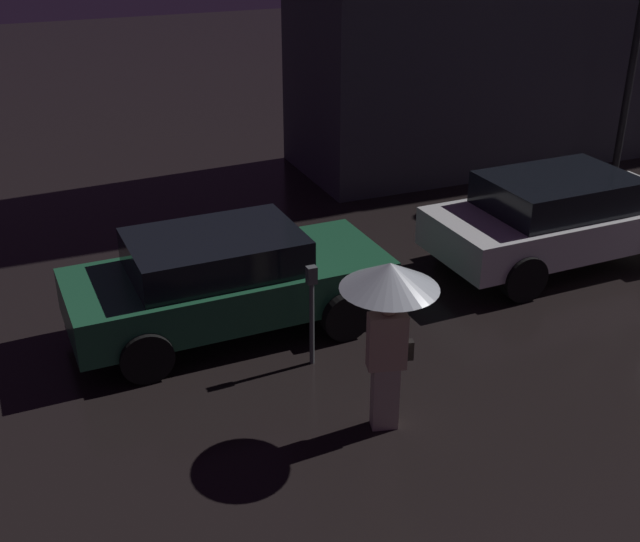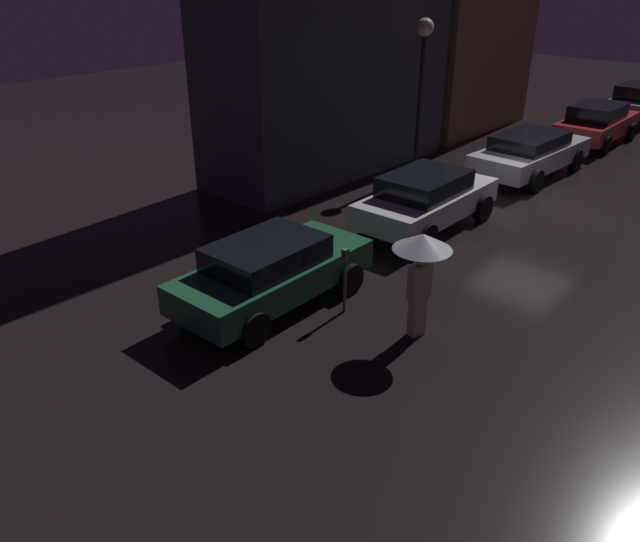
% 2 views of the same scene
% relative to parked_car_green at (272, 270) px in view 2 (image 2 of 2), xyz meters
% --- Properties ---
extents(ground_plane, '(60.00, 60.00, 0.00)m').
position_rel_parked_car_green_xyz_m(ground_plane, '(8.77, -1.29, -0.73)').
color(ground_plane, black).
extents(building_facade_left, '(8.53, 3.00, 9.13)m').
position_rel_parked_car_green_xyz_m(building_facade_left, '(7.54, 5.21, 3.83)').
color(building_facade_left, '#3D3D47').
rests_on(building_facade_left, ground).
extents(building_facade_right, '(6.08, 3.00, 8.97)m').
position_rel_parked_car_green_xyz_m(building_facade_right, '(15.38, 5.21, 3.75)').
color(building_facade_right, '#8C664C').
rests_on(building_facade_right, ground).
extents(parked_car_green, '(4.24, 1.92, 1.38)m').
position_rel_parked_car_green_xyz_m(parked_car_green, '(0.00, 0.00, 0.00)').
color(parked_car_green, '#1E5638').
rests_on(parked_car_green, ground).
extents(parked_car_white, '(4.26, 1.98, 1.44)m').
position_rel_parked_car_green_xyz_m(parked_car_white, '(5.39, 0.03, 0.03)').
color(parked_car_white, silver).
rests_on(parked_car_white, ground).
extents(parked_car_silver, '(4.71, 2.02, 1.36)m').
position_rel_parked_car_green_xyz_m(parked_car_silver, '(11.15, 0.02, 0.01)').
color(parked_car_silver, '#B7B7BF').
rests_on(parked_car_silver, ground).
extents(parked_car_red, '(4.28, 1.95, 1.45)m').
position_rel_parked_car_green_xyz_m(parked_car_red, '(16.54, -0.01, 0.02)').
color(parked_car_red, maroon).
rests_on(parked_car_red, ground).
extents(parked_car_grey, '(4.15, 2.00, 1.45)m').
position_rel_parked_car_green_xyz_m(parked_car_grey, '(21.79, 0.16, 0.03)').
color(parked_car_grey, slate).
rests_on(parked_car_grey, ground).
extents(pedestrian_with_umbrella, '(1.03, 1.03, 1.99)m').
position_rel_parked_car_green_xyz_m(pedestrian_with_umbrella, '(0.96, -2.75, 0.85)').
color(pedestrian_with_umbrella, beige).
rests_on(pedestrian_with_umbrella, ground).
extents(parking_meter, '(0.12, 0.10, 1.33)m').
position_rel_parked_car_green_xyz_m(parking_meter, '(0.71, -1.25, 0.09)').
color(parking_meter, '#4C5154').
rests_on(parking_meter, ground).
extents(street_lamp_near, '(0.51, 0.51, 4.65)m').
position_rel_parked_car_green_xyz_m(street_lamp_near, '(8.88, 2.74, 2.78)').
color(street_lamp_near, black).
rests_on(street_lamp_near, ground).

